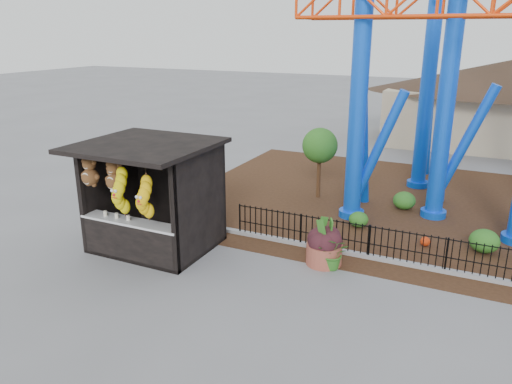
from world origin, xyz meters
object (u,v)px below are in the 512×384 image
at_px(potted_plant, 333,253).
at_px(prize_booth, 147,199).
at_px(roller_coaster, 498,16).
at_px(terracotta_planter, 324,254).

bearing_deg(potted_plant, prize_booth, -173.56).
xyz_separation_m(roller_coaster, terracotta_planter, (-3.33, -6.06, -6.15)).
height_order(roller_coaster, potted_plant, roller_coaster).
height_order(prize_booth, terracotta_planter, prize_booth).
relative_size(roller_coaster, terracotta_planter, 11.41).
relative_size(terracotta_planter, potted_plant, 1.05).
bearing_deg(potted_plant, terracotta_planter, 145.02).
bearing_deg(potted_plant, roller_coaster, 58.34).
height_order(prize_booth, roller_coaster, roller_coaster).
height_order(terracotta_planter, potted_plant, potted_plant).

